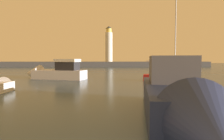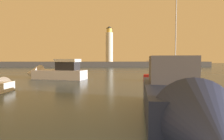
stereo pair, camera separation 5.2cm
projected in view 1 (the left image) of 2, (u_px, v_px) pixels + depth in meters
name	position (u px, v px, depth m)	size (l,w,h in m)	color
ground_plane	(102.00, 73.00, 37.56)	(220.00, 220.00, 0.00)	#384C60
breakwater	(102.00, 64.00, 72.80)	(85.51, 6.66, 1.93)	#423F3D
lighthouse	(109.00, 45.00, 72.53)	(2.83, 2.83, 14.00)	silver
motorboat_0	(181.00, 103.00, 7.38)	(4.52, 9.61, 3.37)	#1E284C
motorboat_3	(52.00, 72.00, 25.69)	(9.44, 5.18, 3.34)	silver
sailboat_moored	(169.00, 77.00, 22.47)	(6.39, 3.28, 10.31)	#B21E1E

